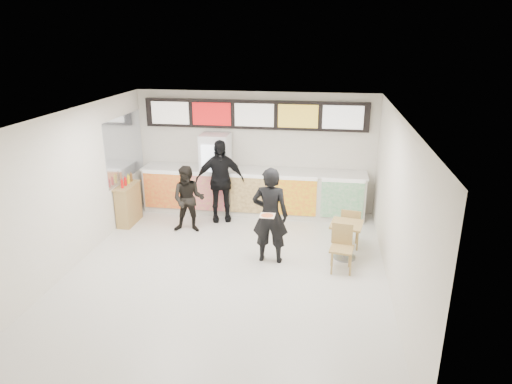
% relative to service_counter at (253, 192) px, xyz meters
% --- Properties ---
extents(floor, '(7.00, 7.00, 0.00)m').
position_rel_service_counter_xyz_m(floor, '(-0.00, -3.09, -0.57)').
color(floor, beige).
rests_on(floor, ground).
extents(ceiling, '(7.00, 7.00, 0.00)m').
position_rel_service_counter_xyz_m(ceiling, '(-0.00, -3.09, 2.43)').
color(ceiling, white).
rests_on(ceiling, wall_back).
extents(wall_back, '(6.00, 0.00, 6.00)m').
position_rel_service_counter_xyz_m(wall_back, '(-0.00, 0.41, 0.93)').
color(wall_back, silver).
rests_on(wall_back, floor).
extents(wall_left, '(0.00, 7.00, 7.00)m').
position_rel_service_counter_xyz_m(wall_left, '(-3.00, -3.09, 0.93)').
color(wall_left, silver).
rests_on(wall_left, floor).
extents(wall_right, '(0.00, 7.00, 7.00)m').
position_rel_service_counter_xyz_m(wall_right, '(3.00, -3.09, 0.93)').
color(wall_right, silver).
rests_on(wall_right, floor).
extents(service_counter, '(5.56, 0.77, 1.14)m').
position_rel_service_counter_xyz_m(service_counter, '(0.00, 0.00, 0.00)').
color(service_counter, silver).
rests_on(service_counter, floor).
extents(menu_board, '(5.50, 0.14, 0.70)m').
position_rel_service_counter_xyz_m(menu_board, '(0.00, 0.32, 1.88)').
color(menu_board, black).
rests_on(menu_board, wall_back).
extents(drinks_fridge, '(0.70, 0.67, 2.00)m').
position_rel_service_counter_xyz_m(drinks_fridge, '(-0.93, 0.02, 0.43)').
color(drinks_fridge, white).
rests_on(drinks_fridge, floor).
extents(mirror_panel, '(0.01, 2.00, 1.50)m').
position_rel_service_counter_xyz_m(mirror_panel, '(-2.99, -0.64, 1.18)').
color(mirror_panel, '#B2B7BF').
rests_on(mirror_panel, wall_left).
extents(customer_main, '(0.72, 0.48, 1.94)m').
position_rel_service_counter_xyz_m(customer_main, '(0.75, -2.48, 0.40)').
color(customer_main, black).
rests_on(customer_main, floor).
extents(customer_left, '(0.80, 0.65, 1.55)m').
position_rel_service_counter_xyz_m(customer_left, '(-1.26, -1.32, 0.20)').
color(customer_left, black).
rests_on(customer_left, floor).
extents(customer_mid, '(1.26, 0.81, 1.99)m').
position_rel_service_counter_xyz_m(customer_mid, '(-0.71, -0.54, 0.42)').
color(customer_mid, black).
rests_on(customer_mid, floor).
extents(pizza_slice, '(0.36, 0.36, 0.02)m').
position_rel_service_counter_xyz_m(pizza_slice, '(0.75, -2.93, 0.58)').
color(pizza_slice, beige).
rests_on(pizza_slice, customer_main).
extents(cafe_table, '(0.70, 1.59, 0.90)m').
position_rel_service_counter_xyz_m(cafe_table, '(2.24, -2.14, -0.05)').
color(cafe_table, tan).
rests_on(cafe_table, floor).
extents(condiment_ledge, '(0.35, 0.86, 1.15)m').
position_rel_service_counter_xyz_m(condiment_ledge, '(-2.82, -1.08, -0.08)').
color(condiment_ledge, tan).
rests_on(condiment_ledge, floor).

